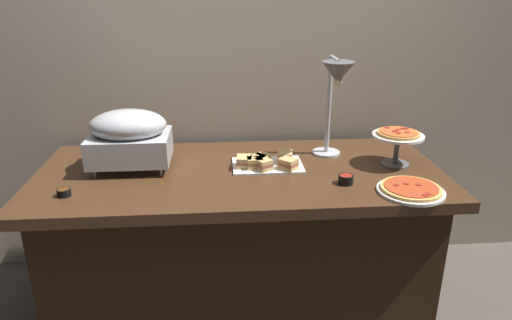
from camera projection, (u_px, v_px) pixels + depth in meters
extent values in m
plane|color=#4C443D|center=(242.00, 303.00, 2.46)|extent=(8.00, 8.00, 0.00)
cube|color=#B7A893|center=(235.00, 59.00, 2.49)|extent=(4.40, 0.04, 2.40)
cube|color=#422816|center=(240.00, 175.00, 2.19)|extent=(1.90, 0.84, 0.05)
cube|color=black|center=(241.00, 245.00, 2.33)|extent=(1.75, 0.74, 0.71)
cylinder|color=#B7BABF|center=(95.00, 174.00, 2.09)|extent=(0.01, 0.01, 0.04)
cylinder|color=#B7BABF|center=(161.00, 172.00, 2.11)|extent=(0.01, 0.01, 0.04)
cylinder|color=#B7BABF|center=(105.00, 157.00, 2.30)|extent=(0.01, 0.01, 0.04)
cylinder|color=#B7BABF|center=(166.00, 155.00, 2.32)|extent=(0.01, 0.01, 0.04)
cube|color=#B7BABF|center=(130.00, 147.00, 2.17)|extent=(0.37, 0.27, 0.13)
ellipsoid|color=#B7BABF|center=(128.00, 125.00, 2.14)|extent=(0.35, 0.26, 0.14)
cylinder|color=#B7BABF|center=(326.00, 153.00, 2.40)|extent=(0.14, 0.14, 0.01)
cylinder|color=#B7BABF|center=(329.00, 106.00, 2.31)|extent=(0.02, 0.02, 0.48)
cylinder|color=#B7BABF|center=(335.00, 59.00, 2.16)|extent=(0.02, 0.14, 0.02)
cone|color=#595B60|center=(338.00, 73.00, 2.11)|extent=(0.15, 0.15, 0.10)
sphere|color=#F9EAB2|center=(337.00, 81.00, 2.12)|extent=(0.04, 0.04, 0.04)
cylinder|color=white|center=(411.00, 191.00, 1.95)|extent=(0.28, 0.28, 0.01)
cylinder|color=#DBA856|center=(411.00, 188.00, 1.95)|extent=(0.25, 0.25, 0.01)
cylinder|color=#AD3D1E|center=(411.00, 187.00, 1.95)|extent=(0.22, 0.22, 0.00)
cylinder|color=maroon|center=(406.00, 184.00, 1.97)|extent=(0.02, 0.02, 0.00)
cylinder|color=maroon|center=(425.00, 195.00, 1.86)|extent=(0.02, 0.02, 0.00)
cylinder|color=maroon|center=(419.00, 185.00, 1.96)|extent=(0.02, 0.02, 0.00)
cylinder|color=maroon|center=(428.00, 193.00, 1.88)|extent=(0.02, 0.02, 0.00)
cylinder|color=maroon|center=(396.00, 185.00, 1.96)|extent=(0.02, 0.02, 0.00)
cylinder|color=#595B60|center=(396.00, 151.00, 2.23)|extent=(0.02, 0.02, 0.14)
cylinder|color=#595B60|center=(395.00, 164.00, 2.25)|extent=(0.13, 0.13, 0.01)
cylinder|color=white|center=(398.00, 136.00, 2.20)|extent=(0.24, 0.24, 0.01)
cylinder|color=#C68E42|center=(398.00, 133.00, 2.20)|extent=(0.20, 0.20, 0.01)
cylinder|color=#C65628|center=(399.00, 132.00, 2.19)|extent=(0.17, 0.17, 0.00)
cylinder|color=maroon|center=(395.00, 131.00, 2.19)|extent=(0.02, 0.02, 0.00)
cylinder|color=maroon|center=(387.00, 128.00, 2.25)|extent=(0.02, 0.02, 0.00)
cylinder|color=maroon|center=(399.00, 133.00, 2.17)|extent=(0.02, 0.02, 0.00)
cylinder|color=maroon|center=(407.00, 132.00, 2.17)|extent=(0.02, 0.02, 0.00)
cylinder|color=maroon|center=(406.00, 129.00, 2.23)|extent=(0.02, 0.02, 0.00)
cylinder|color=maroon|center=(403.00, 129.00, 2.23)|extent=(0.02, 0.02, 0.00)
cylinder|color=maroon|center=(398.00, 130.00, 2.21)|extent=(0.02, 0.02, 0.00)
cube|color=white|center=(268.00, 165.00, 2.23)|extent=(0.33, 0.22, 0.01)
cube|color=tan|center=(263.00, 162.00, 2.24)|extent=(0.08, 0.08, 0.02)
cube|color=brown|center=(263.00, 159.00, 2.23)|extent=(0.08, 0.08, 0.01)
cube|color=tan|center=(263.00, 156.00, 2.23)|extent=(0.08, 0.08, 0.02)
cube|color=tan|center=(244.00, 165.00, 2.20)|extent=(0.08, 0.09, 0.02)
cube|color=brown|center=(244.00, 161.00, 2.20)|extent=(0.08, 0.09, 0.01)
cube|color=tan|center=(244.00, 158.00, 2.19)|extent=(0.08, 0.09, 0.02)
cube|color=tan|center=(288.00, 167.00, 2.17)|extent=(0.10, 0.10, 0.02)
cube|color=brown|center=(288.00, 164.00, 2.17)|extent=(0.10, 0.10, 0.01)
cube|color=tan|center=(288.00, 161.00, 2.16)|extent=(0.10, 0.10, 0.02)
cube|color=tan|center=(263.00, 167.00, 2.17)|extent=(0.09, 0.10, 0.02)
cube|color=brown|center=(263.00, 164.00, 2.16)|extent=(0.09, 0.10, 0.01)
cube|color=tan|center=(263.00, 161.00, 2.16)|extent=(0.09, 0.10, 0.02)
cube|color=tan|center=(285.00, 160.00, 2.26)|extent=(0.08, 0.09, 0.02)
cube|color=brown|center=(285.00, 157.00, 2.25)|extent=(0.08, 0.09, 0.01)
cube|color=tan|center=(285.00, 154.00, 2.25)|extent=(0.08, 0.09, 0.02)
cube|color=tan|center=(255.00, 167.00, 2.18)|extent=(0.07, 0.06, 0.02)
cube|color=brown|center=(255.00, 163.00, 2.17)|extent=(0.07, 0.06, 0.01)
cube|color=tan|center=(255.00, 160.00, 2.17)|extent=(0.07, 0.06, 0.02)
cube|color=tan|center=(259.00, 163.00, 2.22)|extent=(0.09, 0.09, 0.02)
cube|color=brown|center=(259.00, 160.00, 2.21)|extent=(0.09, 0.09, 0.01)
cube|color=tan|center=(259.00, 157.00, 2.21)|extent=(0.09, 0.09, 0.02)
cylinder|color=black|center=(64.00, 192.00, 1.92)|extent=(0.06, 0.06, 0.03)
cylinder|color=#562D14|center=(63.00, 190.00, 1.91)|extent=(0.05, 0.05, 0.01)
cylinder|color=black|center=(346.00, 179.00, 2.03)|extent=(0.07, 0.07, 0.04)
cylinder|color=maroon|center=(346.00, 176.00, 2.03)|extent=(0.05, 0.05, 0.01)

